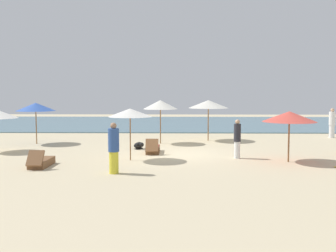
{
  "coord_description": "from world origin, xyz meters",
  "views": [
    {
      "loc": [
        -0.2,
        -18.38,
        2.89
      ],
      "look_at": [
        -0.65,
        2.04,
        1.1
      ],
      "focal_mm": 44.33,
      "sensor_mm": 36.0,
      "label": 1
    }
  ],
  "objects_px": {
    "umbrella_6": "(289,117)",
    "person_2": "(332,123)",
    "umbrella_2": "(208,104)",
    "person_1": "(237,139)",
    "lounger_0": "(153,149)",
    "umbrella_5": "(36,107)",
    "person_0": "(114,148)",
    "lounger_2": "(41,162)",
    "umbrella_4": "(130,113)",
    "dog": "(139,145)",
    "umbrella_1": "(160,105)"
  },
  "relations": [
    {
      "from": "umbrella_6",
      "to": "person_1",
      "type": "relative_size",
      "value": 1.3
    },
    {
      "from": "umbrella_4",
      "to": "umbrella_6",
      "type": "xyz_separation_m",
      "value": [
        6.39,
        -0.28,
        -0.13
      ]
    },
    {
      "from": "person_1",
      "to": "dog",
      "type": "distance_m",
      "value": 5.16
    },
    {
      "from": "umbrella_2",
      "to": "lounger_0",
      "type": "distance_m",
      "value": 5.82
    },
    {
      "from": "umbrella_2",
      "to": "umbrella_6",
      "type": "relative_size",
      "value": 1.07
    },
    {
      "from": "lounger_2",
      "to": "dog",
      "type": "relative_size",
      "value": 2.27
    },
    {
      "from": "umbrella_1",
      "to": "lounger_0",
      "type": "distance_m",
      "value": 3.84
    },
    {
      "from": "umbrella_6",
      "to": "person_2",
      "type": "distance_m",
      "value": 9.85
    },
    {
      "from": "umbrella_1",
      "to": "umbrella_6",
      "type": "bearing_deg",
      "value": -46.35
    },
    {
      "from": "umbrella_1",
      "to": "umbrella_2",
      "type": "height_order",
      "value": "umbrella_1"
    },
    {
      "from": "umbrella_4",
      "to": "person_2",
      "type": "height_order",
      "value": "umbrella_4"
    },
    {
      "from": "umbrella_4",
      "to": "umbrella_6",
      "type": "distance_m",
      "value": 6.4
    },
    {
      "from": "umbrella_5",
      "to": "lounger_0",
      "type": "height_order",
      "value": "umbrella_5"
    },
    {
      "from": "umbrella_2",
      "to": "person_2",
      "type": "distance_m",
      "value": 7.8
    },
    {
      "from": "umbrella_6",
      "to": "lounger_2",
      "type": "height_order",
      "value": "umbrella_6"
    },
    {
      "from": "person_2",
      "to": "person_0",
      "type": "bearing_deg",
      "value": -136.41
    },
    {
      "from": "umbrella_1",
      "to": "umbrella_6",
      "type": "relative_size",
      "value": 1.09
    },
    {
      "from": "umbrella_6",
      "to": "dog",
      "type": "distance_m",
      "value": 7.4
    },
    {
      "from": "lounger_0",
      "to": "person_1",
      "type": "xyz_separation_m",
      "value": [
        3.65,
        -1.46,
        0.66
      ]
    },
    {
      "from": "lounger_2",
      "to": "person_0",
      "type": "xyz_separation_m",
      "value": [
        2.95,
        -1.23,
        0.72
      ]
    },
    {
      "from": "umbrella_5",
      "to": "person_1",
      "type": "bearing_deg",
      "value": -24.06
    },
    {
      "from": "lounger_0",
      "to": "person_1",
      "type": "bearing_deg",
      "value": -21.88
    },
    {
      "from": "umbrella_5",
      "to": "person_2",
      "type": "height_order",
      "value": "umbrella_5"
    },
    {
      "from": "umbrella_2",
      "to": "person_1",
      "type": "relative_size",
      "value": 1.4
    },
    {
      "from": "umbrella_4",
      "to": "person_2",
      "type": "bearing_deg",
      "value": 36.18
    },
    {
      "from": "lounger_2",
      "to": "person_2",
      "type": "bearing_deg",
      "value": 33.95
    },
    {
      "from": "umbrella_5",
      "to": "person_1",
      "type": "relative_size",
      "value": 1.33
    },
    {
      "from": "umbrella_1",
      "to": "person_0",
      "type": "xyz_separation_m",
      "value": [
        -1.29,
        -8.08,
        -1.21
      ]
    },
    {
      "from": "umbrella_6",
      "to": "lounger_0",
      "type": "relative_size",
      "value": 1.28
    },
    {
      "from": "umbrella_6",
      "to": "person_2",
      "type": "height_order",
      "value": "umbrella_6"
    },
    {
      "from": "person_0",
      "to": "dog",
      "type": "xyz_separation_m",
      "value": [
        0.33,
        5.92,
        -0.7
      ]
    },
    {
      "from": "umbrella_2",
      "to": "lounger_0",
      "type": "bearing_deg",
      "value": -121.56
    },
    {
      "from": "umbrella_2",
      "to": "lounger_0",
      "type": "height_order",
      "value": "umbrella_2"
    },
    {
      "from": "person_2",
      "to": "dog",
      "type": "distance_m",
      "value": 12.29
    },
    {
      "from": "lounger_0",
      "to": "person_2",
      "type": "xyz_separation_m",
      "value": [
        10.44,
        6.21,
        0.72
      ]
    },
    {
      "from": "dog",
      "to": "umbrella_4",
      "type": "bearing_deg",
      "value": -91.19
    },
    {
      "from": "person_0",
      "to": "person_1",
      "type": "bearing_deg",
      "value": 34.87
    },
    {
      "from": "umbrella_2",
      "to": "lounger_2",
      "type": "xyz_separation_m",
      "value": [
        -6.9,
        -8.22,
        -1.9
      ]
    },
    {
      "from": "umbrella_4",
      "to": "lounger_2",
      "type": "distance_m",
      "value": 3.97
    },
    {
      "from": "umbrella_5",
      "to": "person_2",
      "type": "distance_m",
      "value": 17.19
    },
    {
      "from": "lounger_2",
      "to": "dog",
      "type": "bearing_deg",
      "value": 55.08
    },
    {
      "from": "umbrella_4",
      "to": "person_1",
      "type": "xyz_separation_m",
      "value": [
        4.46,
        0.56,
        -1.11
      ]
    },
    {
      "from": "person_0",
      "to": "person_2",
      "type": "bearing_deg",
      "value": 43.59
    },
    {
      "from": "umbrella_4",
      "to": "umbrella_1",
      "type": "bearing_deg",
      "value": 79.15
    },
    {
      "from": "umbrella_2",
      "to": "lounger_0",
      "type": "xyz_separation_m",
      "value": [
        -2.88,
        -4.69,
        -1.9
      ]
    },
    {
      "from": "dog",
      "to": "umbrella_2",
      "type": "bearing_deg",
      "value": 44.18
    },
    {
      "from": "umbrella_2",
      "to": "person_1",
      "type": "height_order",
      "value": "umbrella_2"
    },
    {
      "from": "umbrella_4",
      "to": "person_0",
      "type": "height_order",
      "value": "umbrella_4"
    },
    {
      "from": "umbrella_6",
      "to": "lounger_0",
      "type": "xyz_separation_m",
      "value": [
        -5.58,
        2.3,
        -1.65
      ]
    },
    {
      "from": "umbrella_1",
      "to": "umbrella_4",
      "type": "xyz_separation_m",
      "value": [
        -1.02,
        -5.34,
        -0.14
      ]
    }
  ]
}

